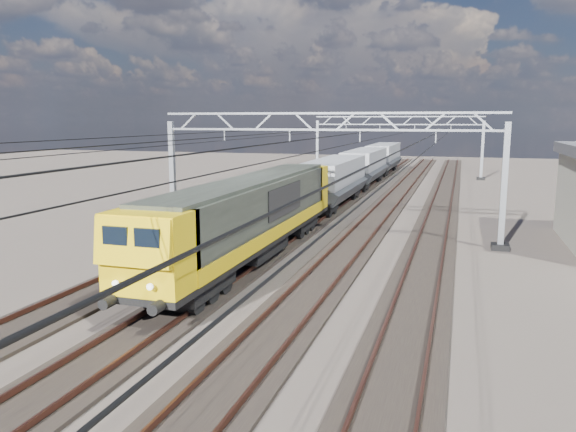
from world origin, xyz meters
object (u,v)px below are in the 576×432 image
(catenary_gantry_far, at_px, (397,144))
(hopper_wagon_third, at_px, (384,156))
(catenary_gantry_mid, at_px, (324,170))
(hopper_wagon_lead, at_px, (334,178))
(locomotive, at_px, (252,213))
(hopper_wagon_mid, at_px, (365,165))

(catenary_gantry_far, xyz_separation_m, hopper_wagon_third, (-2.00, 3.98, -1.67))
(hopper_wagon_third, bearing_deg, catenary_gantry_mid, -87.14)
(hopper_wagon_lead, bearing_deg, catenary_gantry_far, 85.32)
(locomotive, bearing_deg, catenary_gantry_mid, 71.88)
(hopper_wagon_mid, distance_m, hopper_wagon_third, 14.20)
(catenary_gantry_mid, height_order, locomotive, catenary_gantry_mid)
(hopper_wagon_mid, bearing_deg, hopper_wagon_third, 90.00)
(hopper_wagon_mid, bearing_deg, catenary_gantry_mid, -85.56)
(locomotive, xyz_separation_m, hopper_wagon_lead, (-0.00, 17.70, -0.09))
(catenary_gantry_mid, bearing_deg, hopper_wagon_lead, 99.80)
(locomotive, distance_m, hopper_wagon_third, 46.10)
(catenary_gantry_far, bearing_deg, locomotive, -92.72)
(locomotive, relative_size, hopper_wagon_lead, 1.62)
(catenary_gantry_mid, height_order, hopper_wagon_lead, catenary_gantry_mid)
(hopper_wagon_mid, xyz_separation_m, hopper_wagon_third, (0.00, 14.20, 0.00))
(catenary_gantry_mid, distance_m, catenary_gantry_far, 36.00)
(catenary_gantry_mid, bearing_deg, hopper_wagon_mid, 94.44)
(catenary_gantry_mid, distance_m, hopper_wagon_third, 40.07)
(catenary_gantry_far, relative_size, hopper_wagon_mid, 1.53)
(catenary_gantry_mid, height_order, hopper_wagon_mid, catenary_gantry_mid)
(locomotive, bearing_deg, hopper_wagon_third, 90.00)
(hopper_wagon_lead, xyz_separation_m, hopper_wagon_mid, (0.00, 14.20, 0.00))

